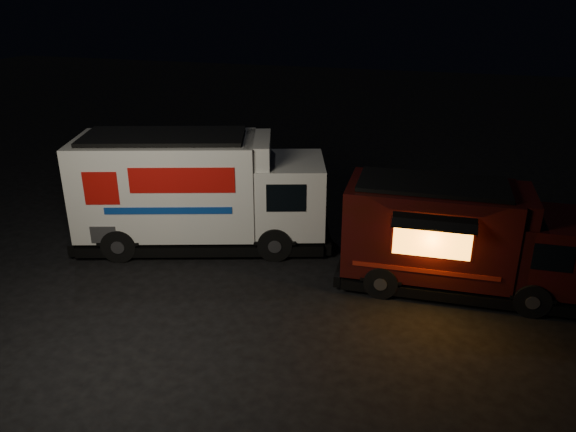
# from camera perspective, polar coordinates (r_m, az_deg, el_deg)

# --- Properties ---
(ground) EXTENTS (80.00, 80.00, 0.00)m
(ground) POSITION_cam_1_polar(r_m,az_deg,el_deg) (14.06, -4.18, -7.97)
(ground) COLOR black
(ground) RESTS_ON ground
(white_truck) EXTENTS (7.69, 4.51, 3.30)m
(white_truck) POSITION_cam_1_polar(r_m,az_deg,el_deg) (16.20, -8.71, 2.55)
(white_truck) COLOR silver
(white_truck) RESTS_ON ground
(red_truck) EXTENTS (5.96, 2.39, 2.74)m
(red_truck) POSITION_cam_1_polar(r_m,az_deg,el_deg) (14.38, 17.09, -2.10)
(red_truck) COLOR black
(red_truck) RESTS_ON ground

